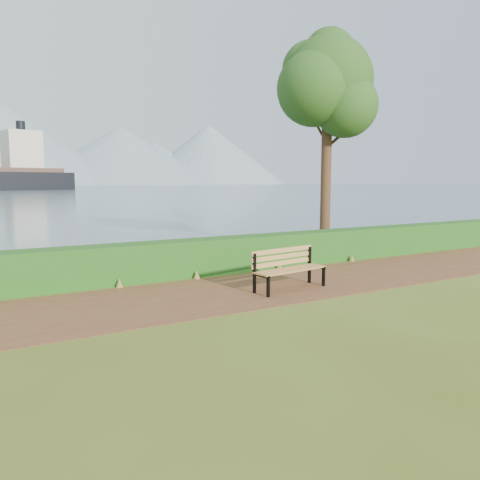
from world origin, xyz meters
TOP-DOWN VIEW (x-y plane):
  - ground at (0.00, 0.00)m, footprint 140.00×140.00m
  - path at (0.00, 0.30)m, footprint 40.00×3.40m
  - hedge at (0.00, 2.60)m, footprint 32.00×0.85m
  - bench at (0.32, -0.13)m, footprint 2.05×0.86m
  - tree at (5.18, 4.24)m, footprint 4.16×3.41m

SIDE VIEW (x-z plane):
  - ground at x=0.00m, z-range 0.00..0.00m
  - path at x=0.00m, z-range 0.00..0.01m
  - hedge at x=0.00m, z-range 0.00..1.00m
  - bench at x=0.32m, z-range 0.08..1.07m
  - tree at x=5.18m, z-range 1.97..10.08m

